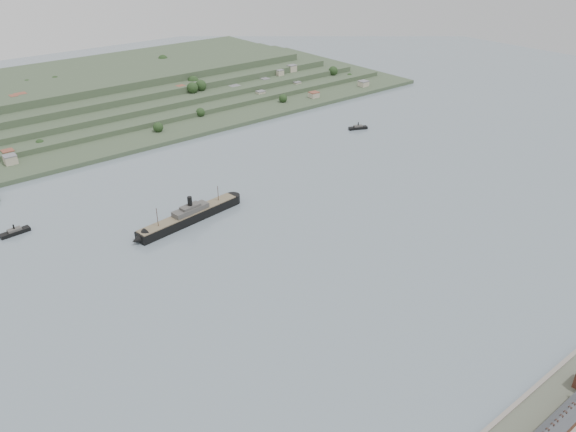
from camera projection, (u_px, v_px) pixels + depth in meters
ground at (304, 259)px, 349.67m from camera, size 1400.00×1400.00×0.00m
terrace_row at (556, 429)px, 225.71m from camera, size 55.60×9.80×11.07m
far_peninsula at (96, 95)px, 629.00m from camera, size 760.00×309.00×30.00m
steamship at (187, 217)px, 389.72m from camera, size 92.09×22.48×22.13m
ferry_west at (15, 232)px, 376.64m from camera, size 19.67×6.79×7.25m
ferry_east at (358, 128)px, 562.63m from camera, size 19.62×12.30×7.15m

